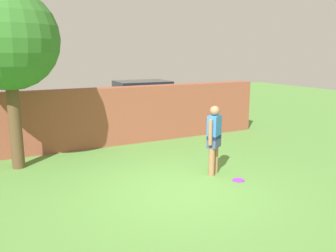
% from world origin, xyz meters
% --- Properties ---
extents(ground_plane, '(40.00, 40.00, 0.00)m').
position_xyz_m(ground_plane, '(0.00, 0.00, 0.00)').
color(ground_plane, '#568C3D').
extents(brick_wall, '(13.32, 0.50, 1.76)m').
position_xyz_m(brick_wall, '(-1.50, 4.26, 0.88)').
color(brick_wall, brown).
rests_on(brick_wall, ground).
extents(tree, '(2.36, 2.36, 4.28)m').
position_xyz_m(tree, '(-2.81, 3.14, 3.07)').
color(tree, brown).
rests_on(tree, ground).
extents(person, '(0.47, 0.38, 1.62)m').
position_xyz_m(person, '(1.19, 0.52, 0.90)').
color(person, '#9E704C').
rests_on(person, ground).
extents(car, '(4.29, 2.12, 1.72)m').
position_xyz_m(car, '(2.05, 6.60, 0.86)').
color(car, black).
rests_on(car, ground).
extents(frisbee_purple, '(0.27, 0.27, 0.02)m').
position_xyz_m(frisbee_purple, '(1.45, -0.10, 0.01)').
color(frisbee_purple, purple).
rests_on(frisbee_purple, ground).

